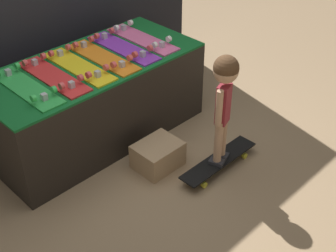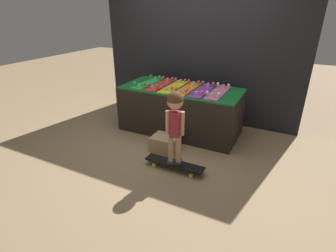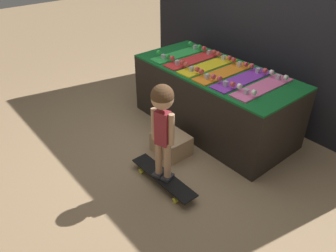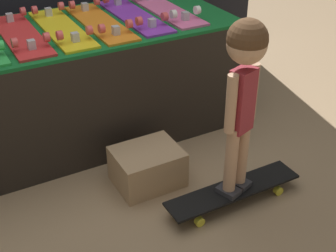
{
  "view_description": "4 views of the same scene",
  "coord_description": "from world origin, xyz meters",
  "px_view_note": "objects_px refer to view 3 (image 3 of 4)",
  "views": [
    {
      "loc": [
        -2.02,
        -2.4,
        2.57
      ],
      "look_at": [
        0.14,
        -0.24,
        0.41
      ],
      "focal_mm": 50.0,
      "sensor_mm": 36.0,
      "label": 1
    },
    {
      "loc": [
        1.64,
        -3.17,
        1.93
      ],
      "look_at": [
        0.12,
        -0.15,
        0.39
      ],
      "focal_mm": 28.0,
      "sensor_mm": 36.0,
      "label": 2
    },
    {
      "loc": [
        2.27,
        -2.04,
        2.18
      ],
      "look_at": [
        0.15,
        -0.27,
        0.41
      ],
      "focal_mm": 35.0,
      "sensor_mm": 36.0,
      "label": 3
    },
    {
      "loc": [
        -0.86,
        -2.15,
        1.72
      ],
      "look_at": [
        0.18,
        -0.24,
        0.39
      ],
      "focal_mm": 50.0,
      "sensor_mm": 36.0,
      "label": 4
    }
  ],
  "objects_px": {
    "skateboard_yellow_on_rack": "(208,65)",
    "skateboard_pink_on_rack": "(263,86)",
    "skateboard_green_on_rack": "(180,54)",
    "skateboard_orange_on_rack": "(224,72)",
    "storage_box": "(171,144)",
    "child": "(163,116)",
    "skateboard_red_on_rack": "(194,59)",
    "skateboard_on_floor": "(163,178)",
    "skateboard_purple_on_rack": "(242,79)"
  },
  "relations": [
    {
      "from": "skateboard_red_on_rack",
      "to": "skateboard_on_floor",
      "type": "distance_m",
      "value": 1.52
    },
    {
      "from": "skateboard_pink_on_rack",
      "to": "child",
      "type": "xyz_separation_m",
      "value": [
        -0.19,
        -1.13,
        0.0
      ]
    },
    {
      "from": "skateboard_purple_on_rack",
      "to": "storage_box",
      "type": "bearing_deg",
      "value": -111.21
    },
    {
      "from": "child",
      "to": "skateboard_purple_on_rack",
      "type": "bearing_deg",
      "value": 74.38
    },
    {
      "from": "skateboard_yellow_on_rack",
      "to": "skateboard_orange_on_rack",
      "type": "height_order",
      "value": "same"
    },
    {
      "from": "skateboard_orange_on_rack",
      "to": "skateboard_pink_on_rack",
      "type": "relative_size",
      "value": 1.0
    },
    {
      "from": "skateboard_pink_on_rack",
      "to": "child",
      "type": "bearing_deg",
      "value": -99.56
    },
    {
      "from": "skateboard_orange_on_rack",
      "to": "storage_box",
      "type": "xyz_separation_m",
      "value": [
        -0.04,
        -0.71,
        -0.65
      ]
    },
    {
      "from": "skateboard_red_on_rack",
      "to": "skateboard_purple_on_rack",
      "type": "xyz_separation_m",
      "value": [
        0.73,
        0.0,
        0.0
      ]
    },
    {
      "from": "skateboard_orange_on_rack",
      "to": "storage_box",
      "type": "relative_size",
      "value": 2.08
    },
    {
      "from": "skateboard_red_on_rack",
      "to": "skateboard_green_on_rack",
      "type": "bearing_deg",
      "value": -178.9
    },
    {
      "from": "skateboard_purple_on_rack",
      "to": "skateboard_pink_on_rack",
      "type": "bearing_deg",
      "value": 3.74
    },
    {
      "from": "skateboard_green_on_rack",
      "to": "skateboard_pink_on_rack",
      "type": "height_order",
      "value": "same"
    },
    {
      "from": "skateboard_green_on_rack",
      "to": "skateboard_yellow_on_rack",
      "type": "xyz_separation_m",
      "value": [
        0.49,
        -0.0,
        0.0
      ]
    },
    {
      "from": "skateboard_yellow_on_rack",
      "to": "child",
      "type": "height_order",
      "value": "child"
    },
    {
      "from": "skateboard_pink_on_rack",
      "to": "storage_box",
      "type": "bearing_deg",
      "value": -125.31
    },
    {
      "from": "skateboard_green_on_rack",
      "to": "skateboard_pink_on_rack",
      "type": "relative_size",
      "value": 1.0
    },
    {
      "from": "skateboard_red_on_rack",
      "to": "skateboard_orange_on_rack",
      "type": "distance_m",
      "value": 0.49
    },
    {
      "from": "skateboard_green_on_rack",
      "to": "skateboard_yellow_on_rack",
      "type": "distance_m",
      "value": 0.49
    },
    {
      "from": "storage_box",
      "to": "skateboard_orange_on_rack",
      "type": "bearing_deg",
      "value": 86.95
    },
    {
      "from": "skateboard_on_floor",
      "to": "storage_box",
      "type": "height_order",
      "value": "storage_box"
    },
    {
      "from": "storage_box",
      "to": "skateboard_purple_on_rack",
      "type": "bearing_deg",
      "value": 68.79
    },
    {
      "from": "skateboard_yellow_on_rack",
      "to": "skateboard_on_floor",
      "type": "height_order",
      "value": "skateboard_yellow_on_rack"
    },
    {
      "from": "skateboard_green_on_rack",
      "to": "skateboard_on_floor",
      "type": "relative_size",
      "value": 0.98
    },
    {
      "from": "skateboard_yellow_on_rack",
      "to": "storage_box",
      "type": "relative_size",
      "value": 2.08
    },
    {
      "from": "skateboard_yellow_on_rack",
      "to": "skateboard_on_floor",
      "type": "relative_size",
      "value": 0.98
    },
    {
      "from": "skateboard_on_floor",
      "to": "storage_box",
      "type": "relative_size",
      "value": 2.11
    },
    {
      "from": "skateboard_yellow_on_rack",
      "to": "skateboard_on_floor",
      "type": "distance_m",
      "value": 1.41
    },
    {
      "from": "skateboard_red_on_rack",
      "to": "skateboard_pink_on_rack",
      "type": "bearing_deg",
      "value": 0.99
    },
    {
      "from": "skateboard_yellow_on_rack",
      "to": "skateboard_green_on_rack",
      "type": "bearing_deg",
      "value": 179.79
    },
    {
      "from": "skateboard_yellow_on_rack",
      "to": "skateboard_red_on_rack",
      "type": "bearing_deg",
      "value": 178.48
    },
    {
      "from": "skateboard_orange_on_rack",
      "to": "child",
      "type": "distance_m",
      "value": 1.14
    },
    {
      "from": "skateboard_orange_on_rack",
      "to": "skateboard_pink_on_rack",
      "type": "distance_m",
      "value": 0.49
    },
    {
      "from": "skateboard_orange_on_rack",
      "to": "skateboard_on_floor",
      "type": "bearing_deg",
      "value": -74.81
    },
    {
      "from": "skateboard_orange_on_rack",
      "to": "skateboard_on_floor",
      "type": "distance_m",
      "value": 1.33
    },
    {
      "from": "skateboard_pink_on_rack",
      "to": "skateboard_red_on_rack",
      "type": "bearing_deg",
      "value": -179.01
    },
    {
      "from": "skateboard_purple_on_rack",
      "to": "skateboard_pink_on_rack",
      "type": "xyz_separation_m",
      "value": [
        0.24,
        0.02,
        0.0
      ]
    },
    {
      "from": "skateboard_orange_on_rack",
      "to": "storage_box",
      "type": "bearing_deg",
      "value": -93.05
    },
    {
      "from": "skateboard_yellow_on_rack",
      "to": "skateboard_purple_on_rack",
      "type": "relative_size",
      "value": 1.0
    },
    {
      "from": "skateboard_purple_on_rack",
      "to": "child",
      "type": "bearing_deg",
      "value": -87.23
    },
    {
      "from": "skateboard_orange_on_rack",
      "to": "skateboard_pink_on_rack",
      "type": "height_order",
      "value": "same"
    },
    {
      "from": "skateboard_pink_on_rack",
      "to": "storage_box",
      "type": "relative_size",
      "value": 2.08
    },
    {
      "from": "skateboard_orange_on_rack",
      "to": "skateboard_on_floor",
      "type": "height_order",
      "value": "skateboard_orange_on_rack"
    },
    {
      "from": "storage_box",
      "to": "skateboard_yellow_on_rack",
      "type": "bearing_deg",
      "value": 105.99
    },
    {
      "from": "skateboard_red_on_rack",
      "to": "skateboard_on_floor",
      "type": "xyz_separation_m",
      "value": [
        0.78,
        -1.11,
        -0.69
      ]
    },
    {
      "from": "skateboard_on_floor",
      "to": "skateboard_red_on_rack",
      "type": "bearing_deg",
      "value": 125.26
    },
    {
      "from": "skateboard_red_on_rack",
      "to": "storage_box",
      "type": "height_order",
      "value": "skateboard_red_on_rack"
    },
    {
      "from": "skateboard_yellow_on_rack",
      "to": "skateboard_pink_on_rack",
      "type": "xyz_separation_m",
      "value": [
        0.73,
        0.02,
        0.0
      ]
    },
    {
      "from": "skateboard_red_on_rack",
      "to": "skateboard_yellow_on_rack",
      "type": "xyz_separation_m",
      "value": [
        0.24,
        -0.01,
        0.0
      ]
    },
    {
      "from": "skateboard_pink_on_rack",
      "to": "skateboard_on_floor",
      "type": "bearing_deg",
      "value": -99.56
    }
  ]
}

